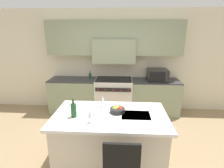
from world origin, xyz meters
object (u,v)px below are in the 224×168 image
Objects in this scene: range_stove at (114,96)px; oil_bottle_on_counter at (90,76)px; wine_glass_near at (90,114)px; wine_glass_far at (103,99)px; fruit_bowl at (117,110)px; microwave at (157,75)px; wine_bottle at (74,110)px.

oil_bottle_on_counter reaches higher than range_stove.
oil_bottle_on_counter is at bearing 100.24° from wine_glass_near.
fruit_bowl is (0.26, -0.19, -0.10)m from wine_glass_far.
microwave reaches higher than wine_bottle.
microwave is 2.06m from wine_glass_far.
microwave is 2.14× the size of fruit_bowl.
oil_bottle_on_counter is at bearing 178.52° from microwave.
microwave is (1.11, 0.02, 0.59)m from range_stove.
oil_bottle_on_counter reaches higher than fruit_bowl.
wine_glass_far is at bearing -72.95° from oil_bottle_on_counter.
range_stove is 4.09× the size of fruit_bowl.
wine_glass_far is at bearing 44.29° from wine_bottle.
microwave is at bearing 51.51° from wine_bottle.
wine_glass_far is (-1.23, -1.65, -0.03)m from microwave.
fruit_bowl is at bearing 43.44° from wine_glass_near.
oil_bottle_on_counter is (-0.63, 0.06, 0.53)m from range_stove.
oil_bottle_on_counter is (-0.78, 1.89, 0.06)m from fruit_bowl.
wine_bottle reaches higher than range_stove.
wine_glass_far is at bearing -93.88° from range_stove.
range_stove is at bearing -179.04° from microwave.
wine_glass_far is at bearing 78.18° from wine_glass_near.
fruit_bowl reaches higher than range_stove.
range_stove is at bearing -5.76° from oil_bottle_on_counter.
range_stove is 4.58× the size of oil_bottle_on_counter.
microwave is at bearing 58.66° from wine_glass_near.
range_stove is at bearing 86.12° from wine_glass_far.
microwave is 2.60m from wine_bottle.
microwave is 2.09m from fruit_bowl.
wine_bottle is 2.09m from oil_bottle_on_counter.
wine_glass_near is 1.01× the size of oil_bottle_on_counter.
wine_glass_far is at bearing 143.28° from fruit_bowl.
wine_bottle is 1.42× the size of wine_glass_near.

